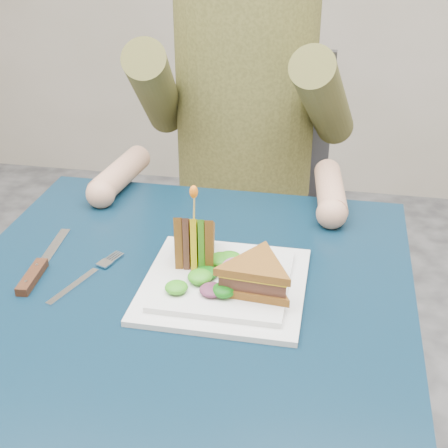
% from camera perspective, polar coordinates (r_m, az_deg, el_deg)
% --- Properties ---
extents(table, '(0.75, 0.75, 0.73)m').
position_cam_1_polar(table, '(1.07, -3.81, -9.13)').
color(table, black).
rests_on(table, ground).
extents(chair, '(0.42, 0.40, 0.93)m').
position_cam_1_polar(chair, '(1.75, 2.27, 2.53)').
color(chair, '#47474C').
rests_on(chair, ground).
extents(diner, '(0.54, 0.59, 0.74)m').
position_cam_1_polar(diner, '(1.52, 1.87, 13.51)').
color(diner, brown).
rests_on(diner, chair).
extents(plate, '(0.26, 0.26, 0.02)m').
position_cam_1_polar(plate, '(1.01, 0.02, -5.42)').
color(plate, white).
rests_on(plate, table).
extents(sandwich_flat, '(0.15, 0.15, 0.05)m').
position_cam_1_polar(sandwich_flat, '(0.96, 2.96, -4.78)').
color(sandwich_flat, brown).
rests_on(sandwich_flat, plate).
extents(sandwich_upright, '(0.09, 0.14, 0.14)m').
position_cam_1_polar(sandwich_upright, '(1.04, -2.67, -1.64)').
color(sandwich_upright, brown).
rests_on(sandwich_upright, plate).
extents(fork, '(0.07, 0.17, 0.01)m').
position_cam_1_polar(fork, '(1.06, -12.62, -4.83)').
color(fork, silver).
rests_on(fork, table).
extents(knife, '(0.04, 0.22, 0.02)m').
position_cam_1_polar(knife, '(1.09, -16.76, -4.12)').
color(knife, silver).
rests_on(knife, table).
extents(toothpick, '(0.01, 0.01, 0.06)m').
position_cam_1_polar(toothpick, '(1.01, -2.75, 1.52)').
color(toothpick, tan).
rests_on(toothpick, sandwich_upright).
extents(toothpick_frill, '(0.01, 0.01, 0.02)m').
position_cam_1_polar(toothpick_frill, '(0.99, -2.79, 2.96)').
color(toothpick_frill, orange).
rests_on(toothpick_frill, sandwich_upright).
extents(lettuce_spill, '(0.15, 0.13, 0.02)m').
position_cam_1_polar(lettuce_spill, '(1.01, 0.41, -4.14)').
color(lettuce_spill, '#337A14').
rests_on(lettuce_spill, plate).
extents(onion_ring, '(0.04, 0.04, 0.02)m').
position_cam_1_polar(onion_ring, '(1.00, 0.92, -4.11)').
color(onion_ring, '#9E4C7A').
rests_on(onion_ring, plate).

